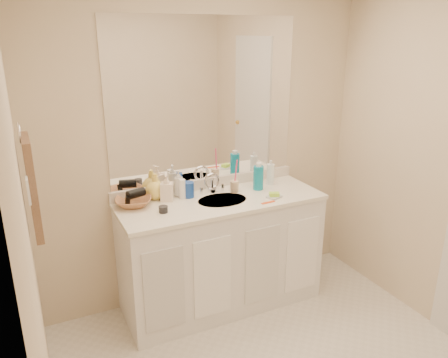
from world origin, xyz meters
TOP-DOWN VIEW (x-y plane):
  - wall_back at (0.00, 1.30)m, footprint 2.60×0.02m
  - wall_left at (-1.30, 0.00)m, footprint 0.02×2.60m
  - vanity_cabinet at (0.00, 1.02)m, footprint 1.50×0.55m
  - countertop at (0.00, 1.02)m, footprint 1.52×0.57m
  - backsplash at (0.00, 1.29)m, footprint 1.52×0.03m
  - sink_basin at (0.00, 1.00)m, footprint 0.37×0.37m
  - faucet at (0.00, 1.18)m, footprint 0.02×0.02m
  - mirror at (0.00, 1.29)m, footprint 1.48×0.01m
  - blue_mug at (-0.20, 1.17)m, footprint 0.11×0.11m
  - tan_cup at (0.15, 1.11)m, footprint 0.09×0.09m
  - toothbrush at (0.16, 1.11)m, footprint 0.02×0.04m
  - mouthwash_bottle at (0.35, 1.09)m, footprint 0.08×0.08m
  - clear_pump_bottle at (0.50, 1.15)m, footprint 0.08×0.08m
  - soap_dish at (0.37, 0.88)m, footprint 0.13×0.12m
  - green_soap at (0.37, 0.88)m, footprint 0.09×0.08m
  - orange_comb at (0.27, 0.81)m, footprint 0.11×0.03m
  - dark_jar at (-0.46, 0.97)m, footprint 0.08×0.08m
  - extra_white_bottle at (-0.25, 1.16)m, footprint 0.06×0.06m
  - soap_bottle_white at (-0.26, 1.22)m, footprint 0.10×0.10m
  - soap_bottle_cream at (-0.36, 1.18)m, footprint 0.12×0.12m
  - soap_bottle_yellow at (-0.43, 1.24)m, footprint 0.18×0.18m
  - wicker_basket at (-0.61, 1.17)m, footprint 0.31×0.31m
  - hair_dryer at (-0.59, 1.17)m, footprint 0.14×0.10m
  - towel_ring at (-1.27, 0.77)m, footprint 0.01×0.11m
  - hand_towel at (-1.25, 0.77)m, footprint 0.04×0.32m
  - switch_plate at (-1.27, 0.57)m, footprint 0.01×0.08m

SIDE VIEW (x-z plane):
  - vanity_cabinet at x=0.00m, z-range 0.00..0.85m
  - countertop at x=0.00m, z-range 0.85..0.88m
  - sink_basin at x=0.00m, z-range 0.86..0.88m
  - orange_comb at x=0.27m, z-range 0.88..0.88m
  - soap_dish at x=0.37m, z-range 0.88..0.89m
  - dark_jar at x=-0.46m, z-range 0.88..0.92m
  - green_soap at x=0.37m, z-range 0.89..0.92m
  - wicker_basket at x=-0.61m, z-range 0.88..0.94m
  - backsplash at x=0.00m, z-range 0.88..0.96m
  - tan_cup at x=0.15m, z-range 0.88..0.97m
  - faucet at x=0.00m, z-range 0.88..0.99m
  - blue_mug at x=-0.20m, z-range 0.88..1.00m
  - extra_white_bottle at x=-0.25m, z-range 0.88..1.03m
  - clear_pump_bottle at x=0.50m, z-range 0.88..1.05m
  - hair_dryer at x=-0.59m, z-range 0.94..1.00m
  - mouthwash_bottle at x=0.35m, z-range 0.88..1.07m
  - soap_bottle_yellow at x=-0.43m, z-range 0.88..1.07m
  - soap_bottle_cream at x=-0.36m, z-range 0.88..1.08m
  - soap_bottle_white at x=-0.26m, z-range 0.88..1.08m
  - toothbrush at x=0.16m, z-range 0.92..1.14m
  - wall_back at x=0.00m, z-range 0.00..2.40m
  - wall_left at x=-1.30m, z-range 0.00..2.40m
  - hand_towel at x=-1.25m, z-range 0.98..1.52m
  - switch_plate at x=-1.27m, z-range 1.24..1.36m
  - towel_ring at x=-1.27m, z-range 1.49..1.61m
  - mirror at x=0.00m, z-range 0.96..2.16m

